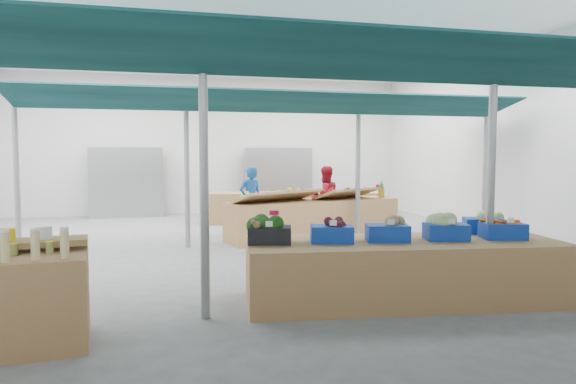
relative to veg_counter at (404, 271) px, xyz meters
name	(u,v)px	position (x,y,z in m)	size (l,w,h in m)	color
floor	(243,250)	(-1.42, 3.86, -0.37)	(13.00, 13.00, 0.00)	slate
hall	(232,115)	(-1.42, 5.30, 2.27)	(13.00, 13.00, 13.00)	silver
pole_grid	(306,153)	(-0.67, 2.11, 1.44)	(10.00, 4.60, 3.00)	gray
awnings	(306,91)	(-0.67, 2.11, 2.41)	(9.50, 7.08, 0.30)	#0A272B
back_shelving_left	(127,183)	(-3.92, 9.86, 0.63)	(2.00, 0.50, 2.00)	#B23F33
back_shelving_right	(278,181)	(0.58, 9.86, 0.63)	(2.00, 0.50, 2.00)	#B23F33
veg_counter	(404,271)	(0.00, 0.00, 0.00)	(3.81, 1.27, 0.74)	#996A43
fruit_counter	(314,219)	(0.29, 4.88, 0.04)	(3.84, 0.91, 0.82)	#996A43
far_counter	(295,208)	(0.52, 7.42, 0.04)	(4.51, 0.90, 0.81)	#996A43
vendor_left	(251,200)	(-0.91, 5.98, 0.40)	(0.56, 0.37, 1.53)	#18529D
vendor_right	(325,198)	(0.89, 5.98, 0.40)	(0.75, 0.58, 1.53)	#AC1529
crate_broccoli	(270,230)	(-1.63, 0.19, 0.53)	(0.57, 0.46, 0.35)	black
crate_beets	(332,231)	(-0.89, 0.10, 0.50)	(0.57, 0.46, 0.29)	#0F36A4
crate_celeriac	(387,229)	(-0.21, 0.02, 0.52)	(0.57, 0.46, 0.31)	#0F36A4
crate_cabbage	(446,227)	(0.53, -0.06, 0.53)	(0.57, 0.46, 0.35)	#0F36A4
crate_carrots	(503,230)	(1.26, -0.15, 0.48)	(0.57, 0.46, 0.29)	#0F36A4
sparrow	(256,224)	(-1.81, 0.08, 0.62)	(0.12, 0.09, 0.11)	brown
pole_ribbon	(274,214)	(-1.57, 0.22, 0.71)	(0.12, 0.12, 0.28)	#B50C30
apple_heap_yellow	(278,194)	(-0.58, 4.57, 0.62)	(2.01, 1.51, 0.27)	#997247
apple_heap_red	(346,192)	(1.06, 4.98, 0.62)	(1.65, 1.32, 0.27)	#997247
pineapple	(381,190)	(1.99, 5.21, 0.63)	(0.14, 0.14, 0.39)	#8C6019
crate_extra	(484,222)	(1.32, 0.33, 0.52)	(0.59, 0.51, 0.32)	#0F36A4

